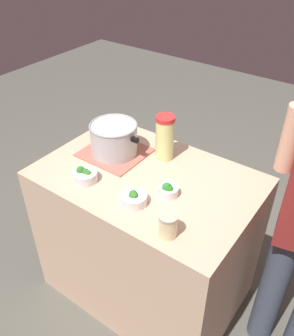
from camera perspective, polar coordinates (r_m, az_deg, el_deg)
The scene contains 9 objects.
ground_plane at distance 2.61m, azimuth 0.00°, elevation -17.83°, with size 8.00×8.00×0.00m, color #56554C.
counter_slab at distance 2.25m, azimuth 0.00°, elevation -10.75°, with size 1.16×0.78×0.94m, color #CEAA8A.
dish_cloth at distance 2.12m, azimuth -5.04°, elevation 2.44°, with size 0.35×0.33×0.01m, color #B16554.
cooking_pot at distance 2.07m, azimuth -5.18°, elevation 4.68°, with size 0.34×0.27×0.18m.
lemonade_pitcher at distance 2.01m, azimuth 2.78°, elevation 4.77°, with size 0.11×0.11×0.26m.
mason_jar at distance 1.58m, azimuth 3.29°, elevation -8.90°, with size 0.09×0.09×0.11m.
broccoli_bowl_front at distance 1.91m, azimuth -9.64°, elevation -1.13°, with size 0.13×0.13×0.08m.
broccoli_bowl_center at distance 1.75m, azimuth -2.07°, elevation -4.72°, with size 0.13×0.13×0.07m.
broccoli_bowl_back at distance 1.80m, azimuth 3.32°, elevation -3.43°, with size 0.10×0.10×0.07m.
Camera 1 is at (0.91, -1.25, 2.10)m, focal length 39.07 mm.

